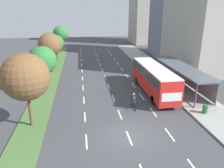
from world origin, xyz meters
TOP-DOWN VIEW (x-y plane):
  - ground_plane at (0.00, 0.00)m, footprint 140.00×140.00m
  - median_strip at (-8.30, 20.00)m, footprint 2.60×52.00m
  - sidewalk_right at (9.25, 20.00)m, footprint 4.50×52.00m
  - lane_divider_left at (-3.50, 18.80)m, footprint 0.14×48.60m
  - lane_divider_center at (0.00, 18.80)m, footprint 0.14×48.60m
  - lane_divider_right at (3.50, 18.80)m, footprint 0.14×48.60m
  - bus_shelter at (9.53, 10.42)m, footprint 2.90×13.53m
  - bus at (5.25, 9.39)m, footprint 2.54×11.29m
  - cyclist at (1.69, 5.15)m, footprint 0.46×1.82m
  - median_tree_nearest at (-8.27, 2.92)m, footprint 4.05×4.05m
  - median_tree_second at (-8.31, 11.84)m, footprint 3.50×3.50m
  - median_tree_third at (-8.44, 20.76)m, footprint 3.80×3.80m
  - median_tree_fourth at (-8.36, 29.69)m, footprint 3.10×3.10m
  - median_tree_fifth at (-8.10, 38.61)m, footprint 3.57×3.57m
  - trash_bin at (8.45, 2.77)m, footprint 0.52×0.52m
  - building_near_right at (18.36, 20.45)m, footprint 10.51×15.53m
  - building_mid_right at (17.56, 32.35)m, footprint 9.04×8.29m

SIDE VIEW (x-z plane):
  - ground_plane at x=0.00m, z-range 0.00..0.00m
  - lane_divider_left at x=-3.50m, z-range 0.00..0.01m
  - lane_divider_center at x=0.00m, z-range 0.00..0.01m
  - lane_divider_right at x=3.50m, z-range 0.00..0.01m
  - median_strip at x=-8.30m, z-range 0.00..0.12m
  - sidewalk_right at x=9.25m, z-range 0.00..0.15m
  - trash_bin at x=8.45m, z-range 0.15..1.00m
  - cyclist at x=1.69m, z-range -0.06..1.65m
  - bus_shelter at x=9.53m, z-range 0.43..3.29m
  - bus at x=5.25m, z-range 0.38..3.75m
  - median_tree_fourth at x=-8.36m, z-range 1.09..6.17m
  - median_tree_second at x=-8.31m, z-range 1.20..6.89m
  - median_tree_fifth at x=-8.10m, z-range 1.43..7.65m
  - median_tree_third at x=-8.44m, z-range 1.41..7.80m
  - median_tree_nearest at x=-8.27m, z-range 1.37..7.93m
  - building_near_right at x=18.36m, z-range 0.00..13.79m
  - building_mid_right at x=17.56m, z-range 0.00..21.75m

